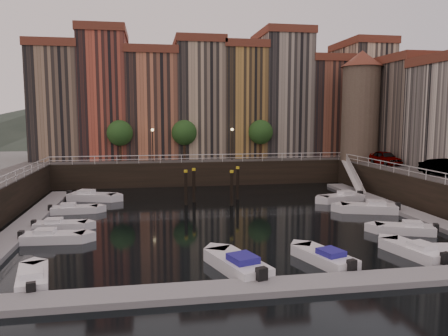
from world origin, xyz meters
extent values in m
plane|color=black|center=(0.00, 0.00, 0.00)|extent=(200.00, 200.00, 0.00)
cube|color=black|center=(0.00, 26.00, 1.50)|extent=(80.00, 20.00, 3.00)
cube|color=gray|center=(-16.20, -1.00, 0.17)|extent=(2.00, 28.00, 0.35)
cube|color=gray|center=(16.20, -1.00, 0.17)|extent=(2.00, 28.00, 0.35)
cube|color=gray|center=(0.00, -17.00, 0.17)|extent=(30.00, 2.00, 0.35)
cone|color=#2D382D|center=(-30.00, 110.00, 7.00)|extent=(80.00, 80.00, 14.00)
cone|color=#2D382D|center=(5.00, 110.00, 9.00)|extent=(100.00, 100.00, 18.00)
cone|color=#2D382D|center=(40.00, 110.00, 6.00)|extent=(70.00, 70.00, 12.00)
cube|color=#90755B|center=(-18.00, 23.50, 10.00)|extent=(6.00, 10.00, 14.00)
cube|color=brown|center=(-18.00, 23.50, 17.50)|extent=(6.30, 10.30, 1.00)
cube|color=#B8503A|center=(-12.10, 23.50, 11.00)|extent=(5.80, 10.00, 16.00)
cube|color=brown|center=(-12.10, 23.50, 19.50)|extent=(6.10, 10.30, 1.00)
cube|color=#C37350|center=(-5.95, 23.50, 9.75)|extent=(6.50, 10.00, 13.50)
cube|color=brown|center=(-5.95, 23.50, 17.00)|extent=(6.80, 10.30, 1.00)
cube|color=tan|center=(0.40, 23.50, 10.50)|extent=(6.20, 10.00, 15.00)
cube|color=brown|center=(0.40, 23.50, 18.50)|extent=(6.50, 10.30, 1.00)
cube|color=#B58942|center=(6.30, 23.50, 10.25)|extent=(5.60, 10.00, 14.50)
cube|color=brown|center=(6.30, 23.50, 18.00)|extent=(5.90, 10.30, 1.00)
cube|color=#A29787|center=(12.30, 23.50, 11.25)|extent=(6.40, 10.00, 16.50)
cube|color=brown|center=(12.30, 23.50, 20.00)|extent=(6.70, 10.30, 1.00)
cube|color=brown|center=(18.50, 23.50, 9.50)|extent=(6.00, 10.00, 13.00)
cube|color=brown|center=(18.50, 23.50, 16.50)|extent=(6.30, 10.30, 1.00)
cube|color=beige|center=(24.45, 23.50, 10.75)|extent=(5.90, 10.00, 15.50)
cube|color=brown|center=(24.45, 23.50, 19.00)|extent=(6.20, 10.30, 1.00)
cube|color=#766759|center=(26.50, 12.00, 9.00)|extent=(9.00, 8.00, 12.00)
cube|color=brown|center=(26.50, 12.00, 15.50)|extent=(9.30, 8.30, 1.00)
cylinder|color=#6B5B4C|center=(20.00, 14.50, 9.00)|extent=(4.60, 4.60, 12.00)
cone|color=brown|center=(20.00, 14.50, 15.80)|extent=(5.20, 5.20, 2.00)
cylinder|color=black|center=(-10.00, 18.20, 4.20)|extent=(0.30, 0.30, 2.40)
sphere|color=#1E4719|center=(-10.00, 18.20, 6.60)|extent=(3.20, 3.20, 3.20)
cylinder|color=black|center=(-2.00, 18.20, 4.20)|extent=(0.30, 0.30, 2.40)
sphere|color=#1E4719|center=(-2.00, 18.20, 6.60)|extent=(3.20, 3.20, 3.20)
cylinder|color=black|center=(8.00, 18.20, 4.20)|extent=(0.30, 0.30, 2.40)
sphere|color=#1E4719|center=(8.00, 18.20, 6.60)|extent=(3.20, 3.20, 3.20)
cylinder|color=black|center=(-6.00, 17.20, 5.00)|extent=(0.12, 0.12, 4.00)
sphere|color=#FFD88C|center=(-6.00, 17.20, 7.00)|extent=(0.36, 0.36, 0.36)
cylinder|color=black|center=(4.00, 17.20, 5.00)|extent=(0.12, 0.12, 4.00)
sphere|color=#FFD88C|center=(4.00, 17.20, 7.00)|extent=(0.36, 0.36, 0.36)
cube|color=white|center=(0.00, 16.00, 3.95)|extent=(36.00, 0.08, 0.08)
cube|color=white|center=(0.00, 16.00, 3.50)|extent=(36.00, 0.06, 0.06)
cube|color=white|center=(18.00, -1.00, 3.95)|extent=(0.08, 34.00, 0.08)
cube|color=white|center=(18.00, -1.00, 3.50)|extent=(0.06, 34.00, 0.06)
cube|color=white|center=(-18.00, -1.00, 3.95)|extent=(0.08, 34.00, 0.08)
cube|color=white|center=(-18.00, -1.00, 3.50)|extent=(0.06, 34.00, 0.06)
cube|color=white|center=(17.10, 10.00, 1.75)|extent=(2.78, 8.26, 2.81)
cube|color=white|center=(17.10, 10.00, 2.25)|extent=(1.93, 8.32, 3.65)
cylinder|color=black|center=(-2.96, 4.91, 1.50)|extent=(0.32, 0.32, 3.60)
cylinder|color=gold|center=(-2.96, 4.91, 3.35)|extent=(0.36, 0.36, 0.25)
cylinder|color=black|center=(-2.04, 6.17, 1.50)|extent=(0.32, 0.32, 3.60)
cylinder|color=gold|center=(-2.04, 6.17, 3.35)|extent=(0.36, 0.36, 0.25)
cylinder|color=black|center=(1.43, 3.87, 1.50)|extent=(0.32, 0.32, 3.60)
cylinder|color=gold|center=(1.43, 3.87, 3.35)|extent=(0.36, 0.36, 0.25)
cylinder|color=black|center=(2.63, 6.84, 1.50)|extent=(0.32, 0.32, 3.60)
cylinder|color=gold|center=(2.63, 6.84, 3.35)|extent=(0.36, 0.36, 0.25)
cube|color=white|center=(-13.11, -6.24, 0.28)|extent=(4.25, 1.85, 0.71)
cube|color=white|center=(-13.68, -6.21, 0.71)|extent=(1.39, 1.21, 0.47)
cube|color=black|center=(-15.28, -6.11, 0.52)|extent=(0.36, 0.49, 0.66)
cube|color=white|center=(-13.30, -2.77, 0.26)|extent=(3.93, 1.72, 0.66)
cube|color=white|center=(-13.82, -2.74, 0.66)|extent=(1.29, 1.12, 0.44)
cube|color=black|center=(-15.31, -2.65, 0.48)|extent=(0.33, 0.45, 0.61)
cube|color=white|center=(-13.20, 3.05, 0.27)|extent=(4.07, 1.72, 0.68)
cube|color=white|center=(-13.74, 3.02, 0.68)|extent=(1.32, 1.15, 0.46)
cube|color=black|center=(-15.29, 2.96, 0.50)|extent=(0.34, 0.47, 0.64)
cube|color=white|center=(-12.35, 8.79, 0.33)|extent=(5.15, 3.22, 0.82)
cube|color=white|center=(-12.98, 8.99, 0.82)|extent=(1.86, 1.71, 0.55)
cube|color=black|center=(-14.76, 9.55, 0.60)|extent=(0.53, 0.64, 0.77)
cube|color=white|center=(12.30, -8.30, 0.28)|extent=(4.45, 3.04, 0.71)
cube|color=white|center=(12.82, -8.51, 0.71)|extent=(1.65, 1.55, 0.47)
cube|color=black|center=(14.31, -9.11, 0.52)|extent=(0.48, 0.56, 0.66)
cube|color=white|center=(13.15, -1.25, 0.33)|extent=(5.19, 3.28, 0.83)
cube|color=white|center=(13.78, -1.46, 0.83)|extent=(1.87, 1.73, 0.55)
cube|color=black|center=(15.56, -2.04, 0.61)|extent=(0.54, 0.64, 0.77)
cube|color=white|center=(12.88, 3.92, 0.31)|extent=(4.86, 2.73, 0.78)
cube|color=white|center=(13.49, 4.06, 0.78)|extent=(1.70, 1.54, 0.52)
cube|color=black|center=(15.22, 4.45, 0.57)|extent=(0.47, 0.59, 0.73)
cube|color=white|center=(-12.60, -13.97, 0.27)|extent=(2.29, 4.14, 0.67)
cube|color=white|center=(-12.49, -14.49, 0.67)|extent=(1.30, 1.44, 0.44)
cube|color=black|center=(-12.17, -15.97, 0.49)|extent=(0.50, 0.40, 0.62)
cube|color=white|center=(-1.65, -13.98, 0.34)|extent=(3.33, 5.27, 0.84)
cube|color=navy|center=(-1.44, -14.62, 0.84)|extent=(1.76, 1.90, 0.56)
cube|color=black|center=(-0.85, -16.43, 0.62)|extent=(0.65, 0.55, 0.78)
cube|color=white|center=(3.74, -13.57, 0.30)|extent=(2.95, 4.69, 0.75)
cube|color=navy|center=(3.93, -14.14, 0.75)|extent=(1.56, 1.69, 0.50)
cube|color=black|center=(4.44, -15.75, 0.55)|extent=(0.58, 0.48, 0.70)
cube|color=white|center=(9.83, -13.24, 0.30)|extent=(2.66, 4.68, 0.75)
cube|color=white|center=(9.97, -13.83, 0.75)|extent=(1.49, 1.64, 0.50)
cube|color=black|center=(10.36, -15.48, 0.55)|extent=(0.57, 0.45, 0.70)
imported|color=gray|center=(20.43, 8.85, 3.80)|extent=(2.06, 4.76, 1.60)
imported|color=gray|center=(20.91, -0.91, 3.79)|extent=(2.83, 5.07, 1.58)
camera|label=1|loc=(-6.41, -37.41, 8.78)|focal=35.00mm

